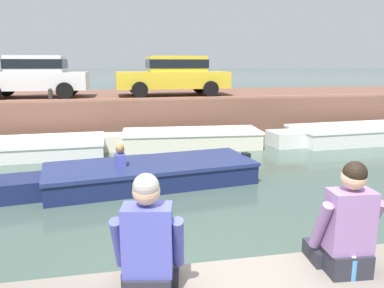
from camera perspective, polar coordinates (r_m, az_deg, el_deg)
ground_plane at (r=8.44m, az=-4.39°, el=-6.23°), size 400.00×400.00×0.00m
far_quay_wall at (r=16.14m, az=-7.86°, el=5.08°), size 60.00×6.00×1.41m
far_wall_coping at (r=13.20m, az=-7.19°, el=6.80°), size 60.00×0.24×0.08m
boat_moored_central_cream at (r=12.04m, az=-1.10°, el=0.78°), size 5.28×1.81×0.57m
boat_moored_east_white at (r=14.10m, az=23.39°, el=1.43°), size 5.84×2.21×0.56m
motorboat_passing at (r=8.44m, az=-7.65°, el=-4.56°), size 5.64×2.32×0.97m
car_left_inner_white at (r=15.26m, az=-22.86°, el=9.70°), size 3.92×1.91×1.54m
car_centre_yellow at (r=15.13m, az=-2.84°, el=10.61°), size 4.43×2.09×1.54m
mooring_bollard_mid at (r=13.46m, az=-20.75°, el=7.07°), size 0.15×0.15×0.45m
person_seated_left at (r=2.91m, az=-6.65°, el=-15.44°), size 0.57×0.58×0.97m
person_seated_right at (r=3.44m, az=22.38°, el=-11.86°), size 0.55×0.55×0.97m
bottle_drink at (r=3.43m, az=23.28°, el=-17.12°), size 0.06×0.06×0.20m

